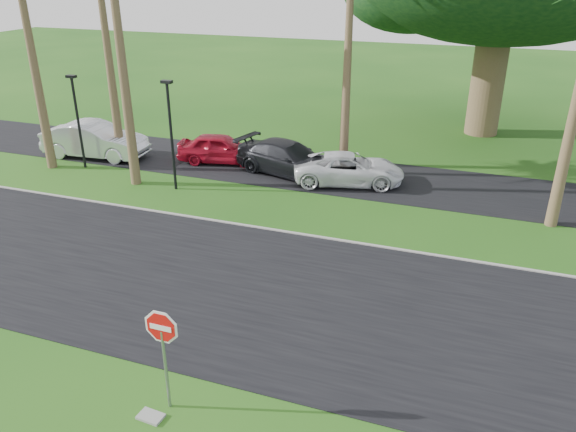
% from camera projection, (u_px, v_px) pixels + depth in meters
% --- Properties ---
extents(ground, '(120.00, 120.00, 0.00)m').
position_uv_depth(ground, '(212.00, 326.00, 15.08)').
color(ground, '#194812').
rests_on(ground, ground).
extents(road, '(120.00, 8.00, 0.02)m').
position_uv_depth(road, '(242.00, 288.00, 16.79)').
color(road, black).
rests_on(road, ground).
extents(parking_strip, '(120.00, 5.00, 0.02)m').
position_uv_depth(parking_strip, '(335.00, 175.00, 25.80)').
color(parking_strip, black).
rests_on(parking_strip, ground).
extents(curb, '(120.00, 0.12, 0.06)m').
position_uv_depth(curb, '(288.00, 232.00, 20.26)').
color(curb, gray).
rests_on(curb, ground).
extents(stop_sign_near, '(1.05, 0.07, 2.62)m').
position_uv_depth(stop_sign_near, '(163.00, 340.00, 11.62)').
color(stop_sign_near, gray).
rests_on(stop_sign_near, ground).
extents(streetlight_left, '(0.45, 0.25, 4.34)m').
position_uv_depth(streetlight_left, '(77.00, 116.00, 25.73)').
color(streetlight_left, black).
rests_on(streetlight_left, ground).
extents(streetlight_right, '(0.45, 0.25, 4.64)m').
position_uv_depth(streetlight_right, '(171.00, 129.00, 23.12)').
color(streetlight_right, black).
rests_on(streetlight_right, ground).
extents(car_silver, '(5.36, 2.24, 1.72)m').
position_uv_depth(car_silver, '(95.00, 140.00, 27.83)').
color(car_silver, silver).
rests_on(car_silver, ground).
extents(car_red, '(4.37, 2.51, 1.40)m').
position_uv_depth(car_red, '(221.00, 149.00, 27.13)').
color(car_red, '#A20D20').
rests_on(car_red, ground).
extents(car_dark, '(5.46, 3.29, 1.48)m').
position_uv_depth(car_dark, '(288.00, 159.00, 25.61)').
color(car_dark, black).
rests_on(car_dark, ground).
extents(car_minivan, '(5.18, 3.32, 1.33)m').
position_uv_depth(car_minivan, '(349.00, 169.00, 24.54)').
color(car_minivan, silver).
rests_on(car_minivan, ground).
extents(utility_slab, '(0.57, 0.39, 0.06)m').
position_uv_depth(utility_slab, '(151.00, 416.00, 12.03)').
color(utility_slab, gray).
rests_on(utility_slab, ground).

